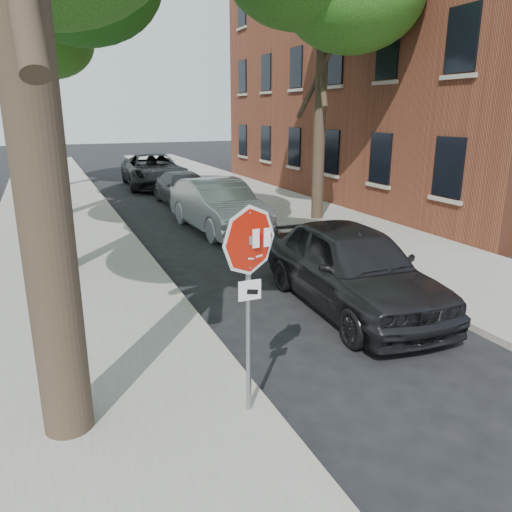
{
  "coord_description": "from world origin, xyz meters",
  "views": [
    {
      "loc": [
        -2.78,
        -5.1,
        3.72
      ],
      "look_at": [
        -0.52,
        0.2,
        2.05
      ],
      "focal_mm": 35.0,
      "sensor_mm": 36.0,
      "label": 1
    }
  ],
  "objects_px": {
    "stop_sign": "(249,271)",
    "car_c": "(185,189)",
    "car_b": "(218,206)",
    "car_a": "(352,267)",
    "car_d": "(154,171)",
    "apartment_building": "(435,20)",
    "tree_far": "(27,30)"
  },
  "relations": [
    {
      "from": "stop_sign",
      "to": "car_c",
      "type": "height_order",
      "value": "stop_sign"
    },
    {
      "from": "stop_sign",
      "to": "tree_far",
      "type": "bearing_deg",
      "value": 95.46
    },
    {
      "from": "apartment_building",
      "to": "car_d",
      "type": "xyz_separation_m",
      "value": [
        -11.5,
        6.63,
        -6.81
      ]
    },
    {
      "from": "stop_sign",
      "to": "car_c",
      "type": "distance_m",
      "value": 15.47
    },
    {
      "from": "apartment_building",
      "to": "car_c",
      "type": "distance_m",
      "value": 13.41
    },
    {
      "from": "apartment_building",
      "to": "tree_far",
      "type": "xyz_separation_m",
      "value": [
        -16.72,
        7.11,
        -0.44
      ]
    },
    {
      "from": "tree_far",
      "to": "car_a",
      "type": "distance_m",
      "value": 20.22
    },
    {
      "from": "car_d",
      "to": "car_a",
      "type": "bearing_deg",
      "value": -86.6
    },
    {
      "from": "apartment_building",
      "to": "car_b",
      "type": "bearing_deg",
      "value": -160.91
    },
    {
      "from": "tree_far",
      "to": "car_b",
      "type": "relative_size",
      "value": 1.87
    },
    {
      "from": "car_b",
      "to": "car_d",
      "type": "xyz_separation_m",
      "value": [
        0.17,
        10.68,
        0.02
      ]
    },
    {
      "from": "stop_sign",
      "to": "car_a",
      "type": "xyz_separation_m",
      "value": [
        3.25,
        2.68,
        -1.11
      ]
    },
    {
      "from": "tree_far",
      "to": "apartment_building",
      "type": "bearing_deg",
      "value": -23.04
    },
    {
      "from": "car_c",
      "to": "apartment_building",
      "type": "bearing_deg",
      "value": -7.06
    },
    {
      "from": "stop_sign",
      "to": "car_b",
      "type": "height_order",
      "value": "stop_sign"
    },
    {
      "from": "apartment_building",
      "to": "car_b",
      "type": "height_order",
      "value": "apartment_building"
    },
    {
      "from": "apartment_building",
      "to": "car_a",
      "type": "distance_m",
      "value": 17.5
    },
    {
      "from": "car_c",
      "to": "stop_sign",
      "type": "bearing_deg",
      "value": -104.23
    },
    {
      "from": "apartment_building",
      "to": "car_b",
      "type": "xyz_separation_m",
      "value": [
        -11.67,
        -4.04,
        -6.83
      ]
    },
    {
      "from": "tree_far",
      "to": "car_d",
      "type": "bearing_deg",
      "value": -5.21
    },
    {
      "from": "tree_far",
      "to": "car_d",
      "type": "height_order",
      "value": "tree_far"
    },
    {
      "from": "stop_sign",
      "to": "car_b",
      "type": "distance_m",
      "value": 10.49
    },
    {
      "from": "car_d",
      "to": "stop_sign",
      "type": "bearing_deg",
      "value": -95.55
    },
    {
      "from": "car_c",
      "to": "car_d",
      "type": "xyz_separation_m",
      "value": [
        -0.1,
        5.6,
        0.18
      ]
    },
    {
      "from": "car_c",
      "to": "car_a",
      "type": "bearing_deg",
      "value": -92.13
    },
    {
      "from": "tree_far",
      "to": "car_a",
      "type": "bearing_deg",
      "value": -74.07
    },
    {
      "from": "apartment_building",
      "to": "car_c",
      "type": "height_order",
      "value": "apartment_building"
    },
    {
      "from": "car_b",
      "to": "car_c",
      "type": "height_order",
      "value": "car_b"
    },
    {
      "from": "tree_far",
      "to": "car_a",
      "type": "xyz_separation_m",
      "value": [
        5.27,
        -18.46,
        -6.37
      ]
    },
    {
      "from": "apartment_building",
      "to": "car_c",
      "type": "bearing_deg",
      "value": 174.82
    },
    {
      "from": "tree_far",
      "to": "car_b",
      "type": "bearing_deg",
      "value": -65.65
    },
    {
      "from": "car_a",
      "to": "car_d",
      "type": "height_order",
      "value": "car_d"
    }
  ]
}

